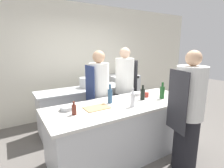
# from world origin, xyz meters

# --- Properties ---
(ground_plane) EXTENTS (16.00, 16.00, 0.00)m
(ground_plane) POSITION_xyz_m (0.00, 0.00, 0.00)
(ground_plane) COLOR #605B56
(wall_back) EXTENTS (8.00, 0.06, 2.80)m
(wall_back) POSITION_xyz_m (0.00, 2.13, 1.40)
(wall_back) COLOR silver
(wall_back) RESTS_ON ground_plane
(prep_counter) EXTENTS (2.44, 0.91, 0.88)m
(prep_counter) POSITION_xyz_m (0.00, 0.00, 0.44)
(prep_counter) COLOR silver
(prep_counter) RESTS_ON ground_plane
(pass_counter) EXTENTS (1.88, 0.58, 0.88)m
(pass_counter) POSITION_xyz_m (-0.19, 1.26, 0.44)
(pass_counter) COLOR silver
(pass_counter) RESTS_ON ground_plane
(oven_range) EXTENTS (0.77, 0.67, 0.99)m
(oven_range) POSITION_xyz_m (1.20, 1.74, 0.49)
(oven_range) COLOR silver
(oven_range) RESTS_ON ground_plane
(chef_at_prep_near) EXTENTS (0.45, 0.43, 1.72)m
(chef_at_prep_near) POSITION_xyz_m (0.55, -0.76, 0.85)
(chef_at_prep_near) COLOR black
(chef_at_prep_near) RESTS_ON ground_plane
(chef_at_stove) EXTENTS (0.44, 0.42, 1.74)m
(chef_at_stove) POSITION_xyz_m (0.56, 0.75, 0.87)
(chef_at_stove) COLOR black
(chef_at_stove) RESTS_ON ground_plane
(chef_at_pass_far) EXTENTS (0.39, 0.38, 1.69)m
(chef_at_pass_far) POSITION_xyz_m (-0.06, 0.71, 0.85)
(chef_at_pass_far) COLOR black
(chef_at_pass_far) RESTS_ON ground_plane
(bottle_olive_oil) EXTENTS (0.06, 0.06, 0.18)m
(bottle_olive_oil) POSITION_xyz_m (-0.82, -0.03, 0.95)
(bottle_olive_oil) COLOR #5B2319
(bottle_olive_oil) RESTS_ON prep_counter
(bottle_vinegar) EXTENTS (0.08, 0.08, 0.28)m
(bottle_vinegar) POSITION_xyz_m (0.72, -0.13, 0.99)
(bottle_vinegar) COLOR #19471E
(bottle_vinegar) RESTS_ON prep_counter
(bottle_wine) EXTENTS (0.07, 0.07, 0.30)m
(bottle_wine) POSITION_xyz_m (-0.17, 0.14, 1.00)
(bottle_wine) COLOR #2D5175
(bottle_wine) RESTS_ON prep_counter
(bottle_cooking_oil) EXTENTS (0.07, 0.07, 0.26)m
(bottle_cooking_oil) POSITION_xyz_m (0.89, -0.25, 0.99)
(bottle_cooking_oil) COLOR #B2A84C
(bottle_cooking_oil) RESTS_ON prep_counter
(bottle_sauce) EXTENTS (0.08, 0.08, 0.25)m
(bottle_sauce) POSITION_xyz_m (0.39, 0.00, 0.98)
(bottle_sauce) COLOR black
(bottle_sauce) RESTS_ON prep_counter
(bottle_water) EXTENTS (0.07, 0.07, 0.28)m
(bottle_water) POSITION_xyz_m (0.03, -0.19, 0.99)
(bottle_water) COLOR silver
(bottle_water) RESTS_ON prep_counter
(bowl_mixing_large) EXTENTS (0.17, 0.17, 0.05)m
(bowl_mixing_large) POSITION_xyz_m (0.46, 0.27, 0.91)
(bowl_mixing_large) COLOR #B7BABC
(bowl_mixing_large) RESTS_ON prep_counter
(bowl_prep_small) EXTENTS (0.20, 0.20, 0.06)m
(bowl_prep_small) POSITION_xyz_m (-0.85, 0.19, 0.91)
(bowl_prep_small) COLOR #B7BABC
(bowl_prep_small) RESTS_ON prep_counter
(cup) EXTENTS (0.08, 0.08, 0.08)m
(cup) POSITION_xyz_m (0.55, 0.08, 0.92)
(cup) COLOR #B2382D
(cup) RESTS_ON prep_counter
(cutting_board) EXTENTS (0.36, 0.24, 0.01)m
(cutting_board) POSITION_xyz_m (-0.46, 0.04, 0.89)
(cutting_board) COLOR tan
(cutting_board) RESTS_ON prep_counter
(stockpot) EXTENTS (0.31, 0.31, 0.21)m
(stockpot) POSITION_xyz_m (-0.05, 1.34, 0.99)
(stockpot) COLOR silver
(stockpot) RESTS_ON pass_counter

